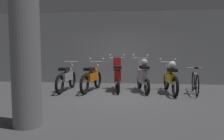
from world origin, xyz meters
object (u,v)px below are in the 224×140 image
motorbike_slot_0 (67,77)px  motorbike_slot_2 (117,76)px  motorbike_slot_1 (92,77)px  support_pillar (25,40)px  bicycle (195,82)px  trash_bin (34,78)px  motorbike_slot_3 (143,75)px  motorbike_slot_4 (171,77)px

motorbike_slot_0 → motorbike_slot_2: (1.79, 0.20, 0.04)m
motorbike_slot_1 → support_pillar: size_ratio=0.62×
motorbike_slot_2 → support_pillar: (-1.36, -3.74, 1.04)m
bicycle → motorbike_slot_0: bearing=180.0°
motorbike_slot_2 → trash_bin: bearing=178.9°
motorbike_slot_0 → support_pillar: size_ratio=0.62×
motorbike_slot_1 → motorbike_slot_2: size_ratio=1.16×
bicycle → trash_bin: bicycle is taller
motorbike_slot_0 → support_pillar: bearing=-83.1°
motorbike_slot_2 → motorbike_slot_3: size_ratio=1.01×
bicycle → support_pillar: bearing=-138.4°
motorbike_slot_2 → support_pillar: support_pillar is taller
motorbike_slot_2 → motorbike_slot_3: (0.90, -0.08, 0.04)m
motorbike_slot_1 → trash_bin: 2.25m
trash_bin → bicycle: bearing=-2.6°
motorbike_slot_3 → motorbike_slot_4: motorbike_slot_3 is taller
motorbike_slot_4 → bicycle: bearing=5.6°
trash_bin → support_pillar: bearing=-65.1°
motorbike_slot_4 → motorbike_slot_3: bearing=167.5°
motorbike_slot_3 → trash_bin: (-4.03, 0.15, -0.16)m
motorbike_slot_2 → trash_bin: size_ratio=2.06×
bicycle → support_pillar: size_ratio=0.55×
motorbike_slot_0 → support_pillar: support_pillar is taller
motorbike_slot_0 → bicycle: 4.42m
motorbike_slot_4 → bicycle: size_ratio=1.14×
motorbike_slot_4 → trash_bin: size_ratio=2.39×
motorbike_slot_0 → support_pillar: (0.43, -3.54, 1.08)m
motorbike_slot_1 → motorbike_slot_4: size_ratio=0.99×
motorbike_slot_4 → trash_bin: 4.94m
motorbike_slot_0 → motorbike_slot_1: (0.90, 0.04, 0.00)m
motorbike_slot_1 → motorbike_slot_3: motorbike_slot_3 is taller
motorbike_slot_1 → support_pillar: 3.77m
bicycle → motorbike_slot_1: bearing=179.3°
motorbike_slot_3 → motorbike_slot_0: bearing=-177.5°
motorbike_slot_1 → trash_bin: size_ratio=2.38×
trash_bin → motorbike_slot_3: bearing=-2.1°
motorbike_slot_0 → bicycle: bearing=-0.0°
motorbike_slot_3 → bicycle: (1.72, -0.12, -0.21)m
motorbike_slot_1 → motorbike_slot_3: (1.79, 0.08, 0.08)m
motorbike_slot_0 → motorbike_slot_2: bearing=6.4°
motorbike_slot_2 → motorbike_slot_3: 0.90m
motorbike_slot_0 → motorbike_slot_2: 1.80m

